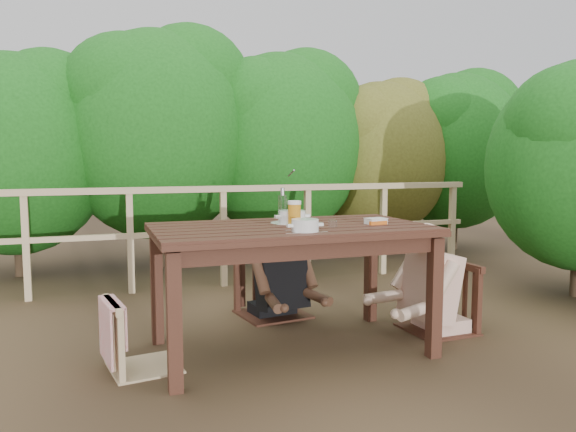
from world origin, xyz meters
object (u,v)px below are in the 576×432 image
object	(u,v)px
table	(290,289)
chair_right	(439,267)
woman	(272,241)
butter_tub	(376,222)
soup_far	(292,218)
chair_far	(273,252)
bread_roll	(303,226)
tumbler	(333,225)
bottle	(282,206)
diner_right	(443,242)
chair_left	(143,301)
soup_near	(305,227)
beer_glass	(294,214)

from	to	relation	value
table	chair_right	distance (m)	1.18
woman	butter_tub	world-z (taller)	woman
woman	butter_tub	size ratio (longest dim) A/B	9.08
chair_right	soup_far	size ratio (longest dim) A/B	3.19
chair_far	bread_roll	size ratio (longest dim) A/B	9.39
chair_far	chair_right	size ratio (longest dim) A/B	1.09
chair_right	tumbler	world-z (taller)	chair_right
chair_far	bottle	size ratio (longest dim) A/B	4.08
diner_right	chair_left	bearing A→B (deg)	88.64
bread_roll	bottle	size ratio (longest dim) A/B	0.43
chair_left	woman	size ratio (longest dim) A/B	0.68
table	soup_near	size ratio (longest dim) A/B	6.45
bottle	soup_near	bearing A→B (deg)	-92.79
butter_tub	beer_glass	bearing A→B (deg)	153.69
soup_far	chair_right	bearing A→B (deg)	-5.81
table	diner_right	bearing A→B (deg)	1.74
soup_near	bread_roll	xyz separation A→B (m)	(0.04, 0.14, -0.01)
bread_roll	tumbler	size ratio (longest dim) A/B	1.68
beer_glass	diner_right	bearing A→B (deg)	-1.05
soup_far	beer_glass	bearing A→B (deg)	-101.76
beer_glass	chair_left	bearing A→B (deg)	-175.87
diner_right	tumbler	size ratio (longest dim) A/B	20.26
tumbler	beer_glass	bearing A→B (deg)	123.36
soup_far	diner_right	bearing A→B (deg)	-5.66
chair_left	soup_near	world-z (taller)	soup_near
diner_right	butter_tub	distance (m)	0.69
chair_left	woman	bearing A→B (deg)	-61.01
bread_roll	bottle	world-z (taller)	bottle
chair_left	soup_near	distance (m)	1.09
chair_right	tumbler	size ratio (longest dim) A/B	14.55
soup_far	bread_roll	bearing A→B (deg)	-98.53
chair_far	beer_glass	size ratio (longest dim) A/B	5.99
bread_roll	beer_glass	world-z (taller)	beer_glass
diner_right	bread_roll	distance (m)	1.22
bread_roll	butter_tub	size ratio (longest dim) A/B	0.82
table	tumbler	size ratio (longest dim) A/B	27.04
beer_glass	bread_roll	bearing A→B (deg)	-97.25
table	butter_tub	xyz separation A→B (m)	(0.57, -0.12, 0.44)
soup_near	woman	bearing A→B (deg)	82.19
table	soup_near	distance (m)	0.56
woman	tumbler	world-z (taller)	woman
beer_glass	table	bearing A→B (deg)	-129.58
woman	soup_near	bearing A→B (deg)	73.72
tumbler	chair_right	bearing A→B (deg)	13.62
chair_left	soup_near	bearing A→B (deg)	-116.90
beer_glass	butter_tub	size ratio (longest dim) A/B	1.29
soup_far	beer_glass	world-z (taller)	beer_glass
bread_roll	tumbler	bearing A→B (deg)	-5.10
chair_left	chair_far	bearing A→B (deg)	-61.66
soup_far	butter_tub	xyz separation A→B (m)	(0.50, -0.27, -0.02)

